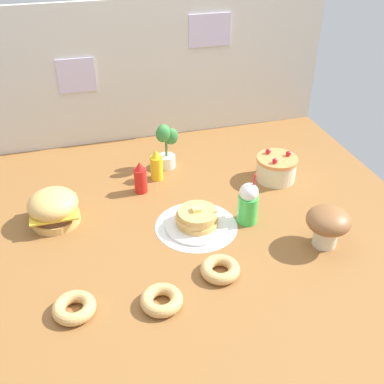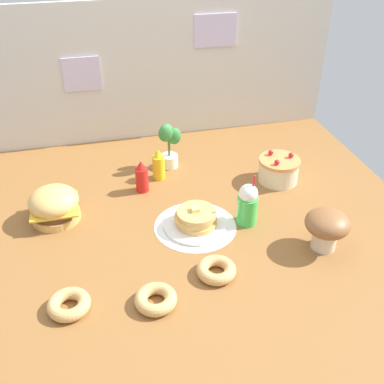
% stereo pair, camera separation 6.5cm
% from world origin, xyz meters
% --- Properties ---
extents(ground_plane, '(2.29, 2.02, 0.02)m').
position_xyz_m(ground_plane, '(0.00, 0.00, -0.01)').
color(ground_plane, brown).
extents(back_wall, '(2.29, 0.04, 0.83)m').
position_xyz_m(back_wall, '(0.00, 1.00, 0.42)').
color(back_wall, beige).
rests_on(back_wall, ground_plane).
extents(doily_mat, '(0.39, 0.39, 0.00)m').
position_xyz_m(doily_mat, '(0.06, 0.01, 0.00)').
color(doily_mat, white).
rests_on(doily_mat, ground_plane).
extents(burger, '(0.23, 0.23, 0.17)m').
position_xyz_m(burger, '(-0.57, 0.23, 0.08)').
color(burger, '#DBA859').
rests_on(burger, ground_plane).
extents(pancake_stack, '(0.30, 0.30, 0.10)m').
position_xyz_m(pancake_stack, '(0.06, 0.01, 0.04)').
color(pancake_stack, white).
rests_on(pancake_stack, doily_mat).
extents(layer_cake, '(0.22, 0.22, 0.16)m').
position_xyz_m(layer_cake, '(0.59, 0.30, 0.07)').
color(layer_cake, beige).
rests_on(layer_cake, ground_plane).
extents(ketchup_bottle, '(0.07, 0.07, 0.18)m').
position_xyz_m(ketchup_bottle, '(-0.14, 0.38, 0.08)').
color(ketchup_bottle, red).
rests_on(ketchup_bottle, ground_plane).
extents(mustard_bottle, '(0.07, 0.07, 0.18)m').
position_xyz_m(mustard_bottle, '(-0.03, 0.48, 0.08)').
color(mustard_bottle, yellow).
rests_on(mustard_bottle, ground_plane).
extents(cream_soda_cup, '(0.10, 0.10, 0.26)m').
position_xyz_m(cream_soda_cup, '(0.30, -0.01, 0.10)').
color(cream_soda_cup, green).
rests_on(cream_soda_cup, ground_plane).
extents(donut_pink_glaze, '(0.16, 0.16, 0.05)m').
position_xyz_m(donut_pink_glaze, '(-0.52, -0.36, 0.03)').
color(donut_pink_glaze, tan).
rests_on(donut_pink_glaze, ground_plane).
extents(donut_chocolate, '(0.16, 0.16, 0.05)m').
position_xyz_m(donut_chocolate, '(-0.20, -0.41, 0.03)').
color(donut_chocolate, tan).
rests_on(donut_chocolate, ground_plane).
extents(donut_vanilla, '(0.16, 0.16, 0.05)m').
position_xyz_m(donut_vanilla, '(0.06, -0.32, 0.03)').
color(donut_vanilla, tan).
rests_on(donut_vanilla, ground_plane).
extents(potted_plant, '(0.13, 0.11, 0.27)m').
position_xyz_m(potted_plant, '(0.05, 0.59, 0.14)').
color(potted_plant, white).
rests_on(potted_plant, ground_plane).
extents(mushroom_stool, '(0.19, 0.19, 0.18)m').
position_xyz_m(mushroom_stool, '(0.57, -0.26, 0.11)').
color(mushroom_stool, beige).
rests_on(mushroom_stool, ground_plane).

